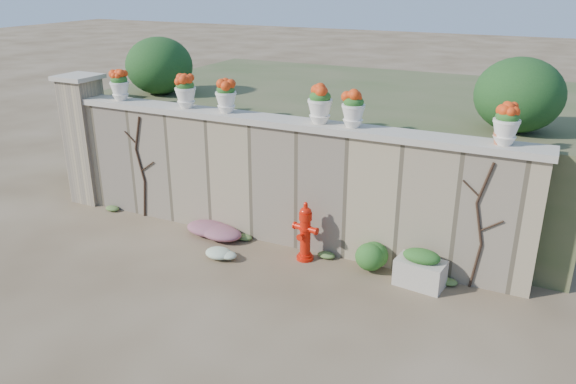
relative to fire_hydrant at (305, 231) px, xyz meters
The scene contains 21 objects.
ground 1.57m from the fire_hydrant, 118.30° to the right, with size 80.00×80.00×0.00m, color brown.
stone_wall 1.00m from the fire_hydrant, 145.87° to the left, with size 8.00×0.40×2.00m, color gray.
wall_cap 1.78m from the fire_hydrant, 145.87° to the left, with size 8.10×0.52×0.10m, color #BCB49F.
gate_pillar 4.94m from the fire_hydrant, behind, with size 0.72×0.72×2.48m.
raised_fill 3.78m from the fire_hydrant, 100.92° to the left, with size 9.00×6.00×2.00m, color #384C23.
back_shrub_left 4.73m from the fire_hydrant, 156.73° to the left, with size 1.30×1.30×1.10m, color #143814.
back_shrub_right 3.78m from the fire_hydrant, 32.01° to the left, with size 1.30×1.30×1.10m, color #143814.
vine_left 3.43m from the fire_hydrant, behind, with size 0.60×0.04×1.91m.
vine_right 2.58m from the fire_hydrant, ahead, with size 0.60×0.04×1.91m.
fire_hydrant is the anchor object (origin of this frame).
planter_box 1.83m from the fire_hydrant, ahead, with size 0.73×0.48×0.57m.
green_shrub 1.02m from the fire_hydrant, ahead, with size 0.59×0.53×0.56m, color #1E5119.
magenta_clump 1.72m from the fire_hydrant, behind, with size 1.02×0.68×0.27m, color #BC257C.
white_flowers 1.37m from the fire_hydrant, 153.09° to the right, with size 0.56×0.44×0.20m, color white.
urn_pot_0 4.33m from the fire_hydrant, behind, with size 0.34×0.34×0.53m.
urn_pot_1 3.13m from the fire_hydrant, 168.88° to the left, with size 0.35×0.35×0.56m.
urn_pot_2 2.55m from the fire_hydrant, 163.76° to the left, with size 0.35×0.35×0.54m.
urn_pot_3 1.97m from the fire_hydrant, 89.51° to the left, with size 0.38×0.38×0.59m.
urn_pot_4 2.02m from the fire_hydrant, 41.96° to the left, with size 0.35×0.35×0.55m.
urn_pot_5 3.30m from the fire_hydrant, 10.26° to the left, with size 0.35×0.35×0.55m.
terracotta_pot 3.17m from the fire_hydrant, 10.44° to the left, with size 0.20×0.20×0.25m.
Camera 1 is at (3.91, -5.92, 4.20)m, focal length 35.00 mm.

